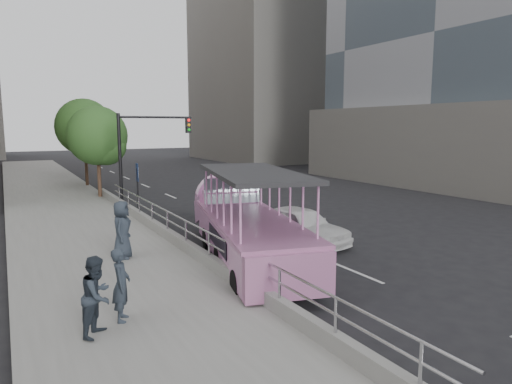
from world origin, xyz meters
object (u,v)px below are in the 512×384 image
at_px(pedestrian_near, 121,285).
at_px(parking_sign, 138,184).
at_px(street_tree_near, 99,138).
at_px(car, 301,225).
at_px(street_tree_far, 86,129).
at_px(pedestrian_far, 122,230).
at_px(pedestrian_mid, 97,296).
at_px(traffic_signal, 142,145).
at_px(duck_boat, 244,225).

height_order(pedestrian_near, parking_sign, parking_sign).
bearing_deg(street_tree_near, pedestrian_near, -99.25).
distance_m(car, street_tree_far, 20.90).
bearing_deg(pedestrian_far, pedestrian_mid, -170.52).
bearing_deg(traffic_signal, street_tree_far, 98.43).
xyz_separation_m(pedestrian_near, traffic_signal, (4.62, 15.15, 2.39)).
xyz_separation_m(duck_boat, pedestrian_mid, (-5.53, -4.22, -0.04)).
bearing_deg(duck_boat, pedestrian_near, -142.86).
height_order(pedestrian_mid, pedestrian_far, pedestrian_far).
distance_m(traffic_signal, street_tree_near, 3.80).
height_order(pedestrian_near, traffic_signal, traffic_signal).
distance_m(duck_boat, traffic_signal, 11.64).
height_order(pedestrian_far, street_tree_far, street_tree_far).
bearing_deg(pedestrian_near, duck_boat, -32.28).
bearing_deg(pedestrian_mid, street_tree_far, 29.36).
bearing_deg(traffic_signal, pedestrian_mid, -108.42).
height_order(parking_sign, street_tree_near, street_tree_near).
xyz_separation_m(traffic_signal, street_tree_near, (-1.60, 3.43, 0.32)).
bearing_deg(duck_boat, pedestrian_mid, -142.66).
height_order(pedestrian_far, street_tree_near, street_tree_near).
bearing_deg(duck_boat, traffic_signal, 91.63).
xyz_separation_m(pedestrian_mid, traffic_signal, (5.20, 15.62, 2.37)).
height_order(traffic_signal, street_tree_near, street_tree_near).
distance_m(duck_boat, pedestrian_near, 6.21).
height_order(duck_boat, car, duck_boat).
relative_size(traffic_signal, street_tree_far, 0.81).
bearing_deg(pedestrian_mid, pedestrian_near, -13.05).
height_order(duck_boat, traffic_signal, traffic_signal).
relative_size(car, pedestrian_mid, 2.58).
relative_size(pedestrian_far, traffic_signal, 0.36).
xyz_separation_m(duck_boat, pedestrian_near, (-4.95, -3.75, -0.06)).
bearing_deg(street_tree_near, car, -71.16).
relative_size(pedestrian_mid, traffic_signal, 0.32).
bearing_deg(pedestrian_mid, duck_boat, -14.66).
relative_size(car, parking_sign, 1.57).
height_order(duck_boat, street_tree_far, street_tree_far).
xyz_separation_m(car, street_tree_near, (-4.80, 14.07, 3.09)).
height_order(car, parking_sign, parking_sign).
distance_m(pedestrian_near, parking_sign, 13.19).
bearing_deg(pedestrian_mid, traffic_signal, 19.58).
xyz_separation_m(parking_sign, street_tree_near, (-0.65, 5.93, 2.12)).
bearing_deg(pedestrian_near, street_tree_far, 13.10).
bearing_deg(car, pedestrian_near, -160.47).
bearing_deg(traffic_signal, pedestrian_near, -106.97).
height_order(duck_boat, pedestrian_mid, duck_boat).
bearing_deg(pedestrian_far, traffic_signal, 8.51).
relative_size(duck_boat, pedestrian_near, 6.03).
height_order(pedestrian_near, pedestrian_far, pedestrian_far).
relative_size(street_tree_near, street_tree_far, 0.89).
height_order(pedestrian_mid, traffic_signal, traffic_signal).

